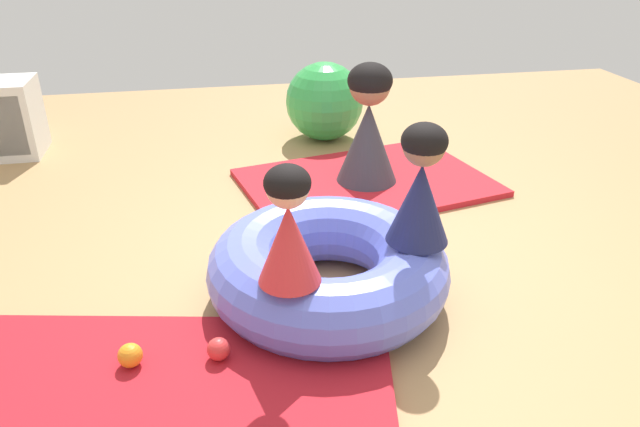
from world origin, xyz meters
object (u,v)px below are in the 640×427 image
at_px(play_ball_teal, 375,154).
at_px(exercise_ball_large, 325,101).
at_px(adult_seated, 368,125).
at_px(play_ball_red, 219,349).
at_px(inflatable_cushion, 328,268).
at_px(play_ball_yellow, 421,146).
at_px(child_in_red, 289,227).
at_px(child_in_navy, 421,186).
at_px(storage_cube, 6,119).
at_px(play_ball_orange, 130,355).

bearing_deg(play_ball_teal, exercise_ball_large, 110.29).
xyz_separation_m(adult_seated, play_ball_red, (-1.04, -1.63, -0.33)).
bearing_deg(inflatable_cushion, play_ball_yellow, 58.30).
bearing_deg(adult_seated, play_ball_teal, -21.10).
relative_size(inflatable_cushion, adult_seated, 1.43).
height_order(child_in_red, exercise_ball_large, child_in_red).
height_order(adult_seated, play_ball_yellow, adult_seated).
bearing_deg(child_in_red, exercise_ball_large, -73.14).
xyz_separation_m(inflatable_cushion, child_in_red, (-0.22, -0.32, 0.41)).
height_order(child_in_navy, exercise_ball_large, child_in_navy).
distance_m(play_ball_teal, play_ball_red, 2.29).
xyz_separation_m(play_ball_red, exercise_ball_large, (0.95, 2.60, 0.22)).
bearing_deg(adult_seated, child_in_navy, 177.37).
xyz_separation_m(child_in_navy, play_ball_yellow, (0.69, 1.83, -0.53)).
relative_size(child_in_navy, exercise_ball_large, 0.88).
xyz_separation_m(play_ball_yellow, exercise_ball_large, (-0.64, 0.49, 0.24)).
bearing_deg(storage_cube, exercise_ball_large, -1.96).
bearing_deg(child_in_red, child_in_navy, -128.94).
bearing_deg(storage_cube, play_ball_red, -61.83).
height_order(play_ball_yellow, storage_cube, storage_cube).
bearing_deg(play_ball_teal, adult_seated, -114.31).
bearing_deg(exercise_ball_large, inflatable_cushion, -100.78).
xyz_separation_m(play_ball_red, storage_cube, (-1.44, 2.69, 0.19)).
bearing_deg(child_in_red, play_ball_teal, -83.95).
relative_size(exercise_ball_large, storage_cube, 1.10).
bearing_deg(adult_seated, child_in_red, 158.05).
relative_size(child_in_red, play_ball_yellow, 7.98).
height_order(child_in_navy, play_ball_red, child_in_navy).
distance_m(play_ball_orange, storage_cube, 2.89).
xyz_separation_m(child_in_navy, play_ball_teal, (0.29, 1.68, -0.51)).
distance_m(child_in_red, storage_cube, 3.16).
bearing_deg(exercise_ball_large, adult_seated, -84.53).
relative_size(child_in_navy, play_ball_red, 5.81).
relative_size(play_ball_yellow, play_ball_red, 0.66).
height_order(child_in_navy, adult_seated, child_in_navy).
xyz_separation_m(adult_seated, play_ball_teal, (0.15, 0.32, -0.33)).
distance_m(inflatable_cushion, play_ball_red, 0.65).
bearing_deg(storage_cube, play_ball_orange, -67.60).
height_order(play_ball_teal, play_ball_red, play_ball_teal).
height_order(adult_seated, storage_cube, adult_seated).
xyz_separation_m(play_ball_yellow, play_ball_teal, (-0.40, -0.16, 0.02)).
bearing_deg(play_ball_orange, play_ball_teal, 51.66).
relative_size(inflatable_cushion, play_ball_teal, 11.50).
distance_m(adult_seated, exercise_ball_large, 0.99).
height_order(adult_seated, play_ball_teal, adult_seated).
xyz_separation_m(play_ball_teal, exercise_ball_large, (-0.24, 0.65, 0.22)).
bearing_deg(child_in_navy, storage_cube, -143.12).
distance_m(adult_seated, storage_cube, 2.70).
height_order(child_in_red, play_ball_orange, child_in_red).
height_order(child_in_red, storage_cube, child_in_red).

